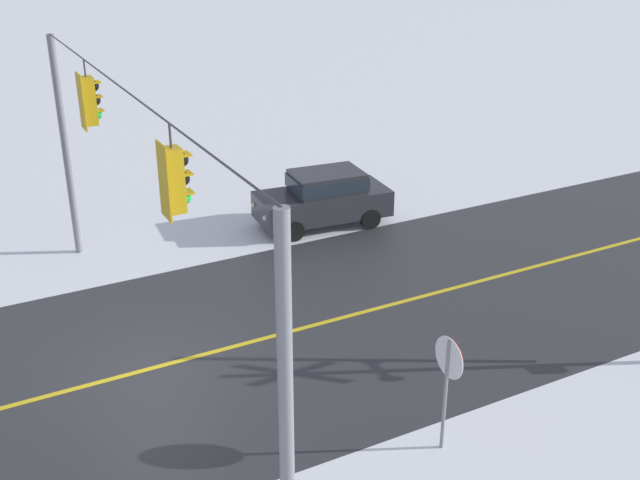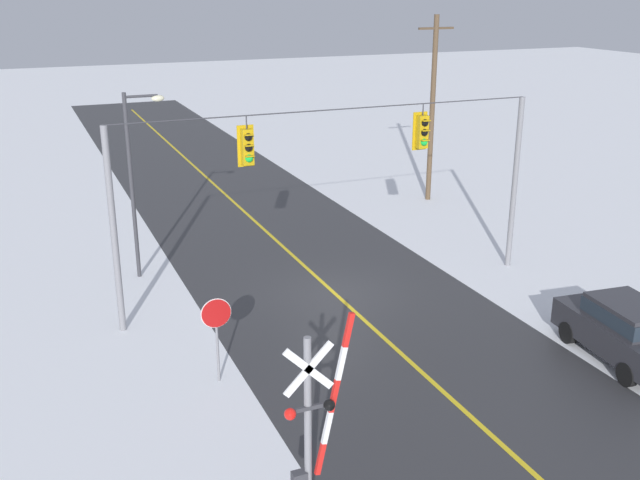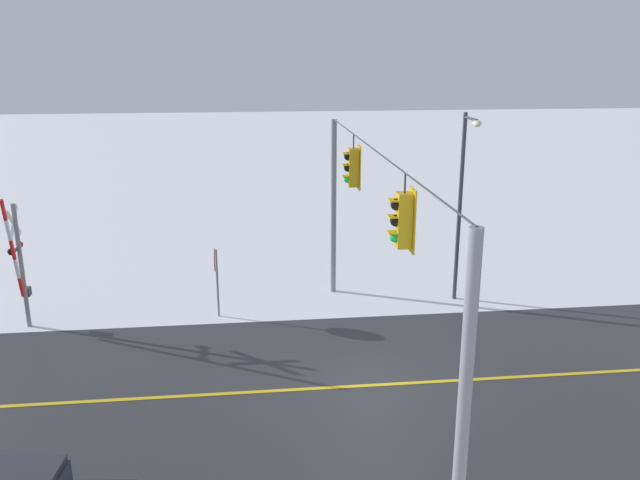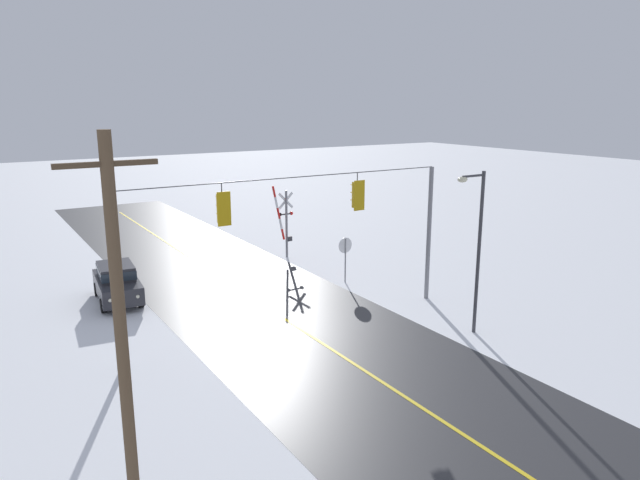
# 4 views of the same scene
# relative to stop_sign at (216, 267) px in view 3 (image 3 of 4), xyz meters

# --- Properties ---
(ground_plane) EXTENTS (160.00, 160.00, 0.00)m
(ground_plane) POSITION_rel_stop_sign_xyz_m (5.13, 4.08, -1.71)
(ground_plane) COLOR white
(road_asphalt) EXTENTS (9.00, 80.00, 0.01)m
(road_asphalt) POSITION_rel_stop_sign_xyz_m (5.13, 10.08, -1.71)
(road_asphalt) COLOR #303033
(road_asphalt) RESTS_ON ground
(lane_centre_line) EXTENTS (0.14, 72.00, 0.01)m
(lane_centre_line) POSITION_rel_stop_sign_xyz_m (5.13, 10.08, -1.70)
(lane_centre_line) COLOR gold
(lane_centre_line) RESTS_ON ground
(signal_span) EXTENTS (14.20, 0.47, 6.22)m
(signal_span) POSITION_rel_stop_sign_xyz_m (5.16, 4.07, 2.31)
(signal_span) COLOR gray
(signal_span) RESTS_ON ground
(stop_sign) EXTENTS (0.80, 0.09, 2.35)m
(stop_sign) POSITION_rel_stop_sign_xyz_m (0.00, 0.00, 0.00)
(stop_sign) COLOR gray
(stop_sign) RESTS_ON ground
(railroad_crossing) EXTENTS (1.40, 0.31, 4.33)m
(railroad_crossing) POSITION_rel_stop_sign_xyz_m (0.20, -5.97, 0.53)
(railroad_crossing) COLOR gray
(railroad_crossing) RESTS_ON ground
(streetlamp_near) EXTENTS (1.39, 0.28, 6.50)m
(streetlamp_near) POSITION_rel_stop_sign_xyz_m (-0.46, 8.25, 2.20)
(streetlamp_near) COLOR #38383D
(streetlamp_near) RESTS_ON ground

